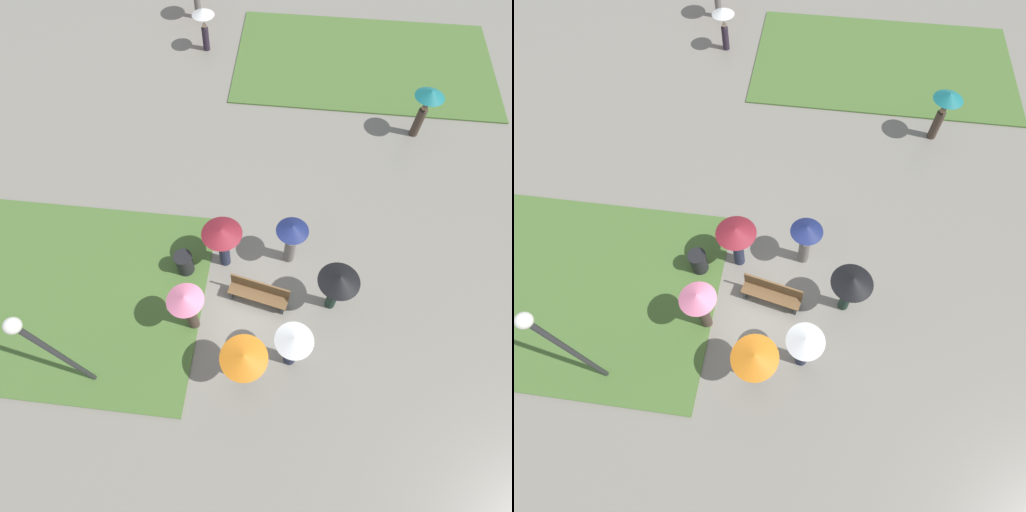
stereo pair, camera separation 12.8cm
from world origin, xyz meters
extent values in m
plane|color=gray|center=(0.00, 0.00, 0.00)|extent=(90.00, 90.00, 0.00)
cube|color=#4C7033|center=(-5.87, -0.57, 0.03)|extent=(9.10, 6.22, 0.06)
cube|color=#4C7033|center=(3.65, 11.38, 0.03)|extent=(10.96, 6.39, 0.06)
cube|color=brown|center=(0.29, -0.20, 0.42)|extent=(1.80, 0.77, 0.05)
cube|color=brown|center=(0.33, -0.03, 0.68)|extent=(1.73, 0.41, 0.45)
cube|color=#383D42|center=(-0.47, -0.04, 0.20)|extent=(0.16, 0.39, 0.40)
cube|color=#383D42|center=(1.05, -0.36, 0.20)|extent=(0.16, 0.39, 0.40)
cylinder|color=#2D2D30|center=(-3.82, -2.91, 2.02)|extent=(0.12, 0.12, 4.03)
sphere|color=white|center=(-3.82, -2.91, 4.19)|extent=(0.32, 0.32, 0.32)
cylinder|color=#232326|center=(-2.01, 0.58, 0.41)|extent=(0.51, 0.51, 0.83)
cylinder|color=black|center=(-2.01, 0.58, 0.84)|extent=(0.55, 0.55, 0.03)
cylinder|color=slate|center=(1.09, 1.36, 0.50)|extent=(0.34, 0.34, 1.00)
sphere|color=brown|center=(1.09, 1.36, 1.11)|extent=(0.21, 0.21, 0.21)
cylinder|color=#4C4C4F|center=(1.09, 1.36, 1.39)|extent=(0.02, 0.02, 0.35)
cone|color=navy|center=(1.09, 1.36, 1.69)|extent=(0.94, 0.94, 0.25)
cylinder|color=#47382D|center=(-1.45, -1.12, 0.59)|extent=(0.37, 0.37, 1.18)
sphere|color=tan|center=(-1.45, -1.12, 1.29)|extent=(0.22, 0.22, 0.22)
cylinder|color=#4C4C4F|center=(-1.45, -1.12, 1.58)|extent=(0.02, 0.02, 0.35)
cone|color=pink|center=(-1.45, -1.12, 1.87)|extent=(0.96, 0.96, 0.23)
cylinder|color=#1E3328|center=(2.40, -0.07, 0.50)|extent=(0.35, 0.35, 1.00)
sphere|color=brown|center=(2.40, -0.07, 1.10)|extent=(0.21, 0.21, 0.21)
cylinder|color=#4C4C4F|center=(2.40, -0.07, 1.38)|extent=(0.02, 0.02, 0.35)
cone|color=black|center=(2.40, -0.07, 1.70)|extent=(1.13, 1.13, 0.28)
cylinder|color=#282D47|center=(-0.86, 1.01, 0.52)|extent=(0.45, 0.45, 1.04)
sphere|color=#997051|center=(-0.86, 1.01, 1.15)|extent=(0.23, 0.23, 0.23)
cylinder|color=#4C4C4F|center=(-0.86, 1.01, 1.44)|extent=(0.02, 0.02, 0.35)
cone|color=maroon|center=(-0.86, 1.01, 1.73)|extent=(1.16, 1.16, 0.22)
cylinder|color=#282D47|center=(0.18, -2.34, 0.49)|extent=(0.49, 0.49, 0.98)
sphere|color=tan|center=(0.18, -2.34, 1.09)|extent=(0.23, 0.23, 0.23)
cylinder|color=#4C4C4F|center=(0.18, -2.34, 1.38)|extent=(0.02, 0.02, 0.35)
cone|color=orange|center=(0.18, -2.34, 1.66)|extent=(1.17, 1.17, 0.21)
cylinder|color=#282D47|center=(1.33, -1.84, 0.57)|extent=(0.40, 0.40, 1.14)
sphere|color=brown|center=(1.33, -1.84, 1.24)|extent=(0.21, 0.21, 0.21)
cylinder|color=#4C4C4F|center=(1.33, -1.84, 1.53)|extent=(0.02, 0.02, 0.35)
cone|color=white|center=(1.33, -1.84, 1.81)|extent=(0.96, 0.96, 0.21)
cylinder|color=slate|center=(-4.04, 13.93, 0.56)|extent=(0.31, 0.31, 1.11)
cylinder|color=#47382D|center=(5.43, 7.26, 0.56)|extent=(0.45, 0.45, 1.12)
sphere|color=#997051|center=(5.43, 7.26, 1.23)|extent=(0.22, 0.22, 0.22)
cylinder|color=#4C4C4F|center=(5.43, 7.26, 1.52)|extent=(0.02, 0.02, 0.35)
cone|color=#197075|center=(5.43, 7.26, 1.82)|extent=(1.03, 1.03, 0.26)
cylinder|color=#2D2333|center=(-3.25, 11.56, 0.48)|extent=(0.33, 0.33, 0.96)
sphere|color=beige|center=(-3.25, 11.56, 1.06)|extent=(0.20, 0.20, 0.20)
cylinder|color=#4C4C4F|center=(-3.25, 11.56, 1.33)|extent=(0.02, 0.02, 0.35)
cone|color=white|center=(-3.25, 11.56, 1.64)|extent=(0.94, 0.94, 0.26)
camera|label=1|loc=(0.74, -4.80, 10.97)|focal=28.00mm
camera|label=2|loc=(0.86, -4.78, 10.97)|focal=28.00mm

